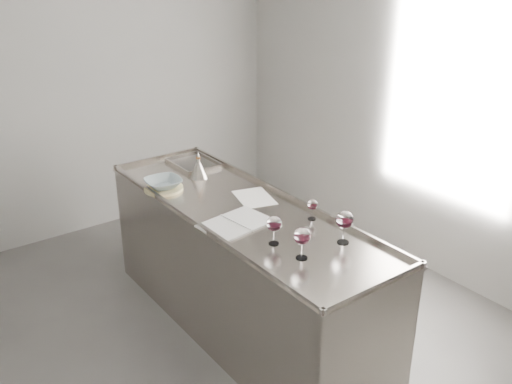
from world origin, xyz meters
TOP-DOWN VIEW (x-y plane):
  - room_shell at (0.00, 0.00)m, footprint 4.54×5.04m
  - counter at (0.50, 0.30)m, footprint 0.77×2.42m
  - wine_glass_left at (0.37, -0.21)m, footprint 0.09×0.09m
  - wine_glass_middle at (0.40, -0.43)m, footprint 0.10×0.10m
  - wine_glass_right at (0.71, -0.44)m, footprint 0.10×0.10m
  - wine_glass_small at (0.78, -0.09)m, footprint 0.07×0.07m
  - notebook at (0.34, 0.14)m, footprint 0.46×0.35m
  - loose_paper_top at (0.68, 0.40)m, footprint 0.31×0.37m
  - trivet at (0.24, 0.90)m, footprint 0.34×0.34m
  - ceramic_bowl at (0.24, 0.90)m, footprint 0.27×0.27m
  - wine_funnel at (0.57, 0.95)m, footprint 0.14×0.14m

SIDE VIEW (x-z plane):
  - counter at x=0.50m, z-range -0.01..0.96m
  - loose_paper_top at x=0.68m, z-range 0.94..0.94m
  - notebook at x=0.34m, z-range 0.94..0.96m
  - trivet at x=0.24m, z-range 0.94..0.96m
  - ceramic_bowl at x=0.24m, z-range 0.96..1.02m
  - wine_funnel at x=0.57m, z-range 0.90..1.11m
  - wine_glass_small at x=0.78m, z-range 0.97..1.10m
  - wine_glass_left at x=0.37m, z-range 0.98..1.15m
  - wine_glass_middle at x=0.40m, z-range 0.98..1.17m
  - wine_glass_right at x=0.71m, z-range 0.98..1.19m
  - room_shell at x=0.00m, z-range -0.02..2.82m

